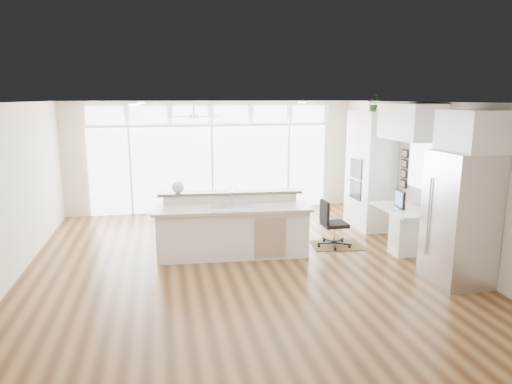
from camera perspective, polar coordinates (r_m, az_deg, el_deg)
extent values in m
cube|color=#472C16|center=(7.79, -2.01, -9.22)|extent=(7.00, 8.00, 0.02)
cube|color=white|center=(7.28, -2.17, 11.14)|extent=(7.00, 8.00, 0.02)
cube|color=beige|center=(11.33, -5.57, 4.43)|extent=(7.00, 0.04, 2.70)
cube|color=beige|center=(3.69, 8.85, -11.05)|extent=(7.00, 0.04, 2.70)
cube|color=beige|center=(7.65, -28.88, -0.46)|extent=(0.04, 8.00, 2.70)
cube|color=beige|center=(8.71, 21.24, 1.51)|extent=(0.04, 8.00, 2.70)
cube|color=silver|center=(11.31, -5.51, 2.88)|extent=(5.80, 0.06, 2.08)
cube|color=silver|center=(11.19, -5.64, 9.63)|extent=(5.90, 0.06, 0.40)
cube|color=silver|center=(8.91, 20.08, 3.11)|extent=(0.04, 0.85, 0.85)
cube|color=white|center=(10.00, -7.80, 9.92)|extent=(1.16, 1.16, 0.32)
cube|color=white|center=(7.47, -2.43, 11.00)|extent=(3.40, 3.00, 0.02)
cube|color=white|center=(10.11, 14.10, 2.69)|extent=(0.64, 1.20, 2.50)
cube|color=white|center=(8.98, 17.76, -4.32)|extent=(0.72, 1.30, 0.76)
cube|color=white|center=(8.68, 18.80, 8.31)|extent=(0.64, 1.30, 0.64)
cube|color=silver|center=(7.48, 24.13, -3.04)|extent=(0.76, 0.90, 2.00)
cube|color=white|center=(7.32, 25.36, 6.91)|extent=(0.64, 0.90, 0.60)
cube|color=black|center=(9.45, 18.05, 2.78)|extent=(0.06, 0.22, 0.80)
cube|color=white|center=(8.09, -2.94, -4.29)|extent=(2.81, 1.24, 1.09)
cube|color=#382812|center=(8.90, 10.02, -6.58)|extent=(1.00, 0.77, 0.01)
cube|color=black|center=(8.73, 9.80, -3.94)|extent=(0.46, 0.43, 0.89)
sphere|color=white|center=(8.32, -9.75, 0.64)|extent=(0.22, 0.22, 0.22)
cube|color=black|center=(8.80, 17.54, -0.82)|extent=(0.14, 0.45, 0.37)
cube|color=silver|center=(8.76, 16.50, -2.01)|extent=(0.13, 0.30, 0.01)
imported|color=#2B5F29|center=(10.00, 14.49, 10.47)|extent=(0.33, 0.35, 0.24)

